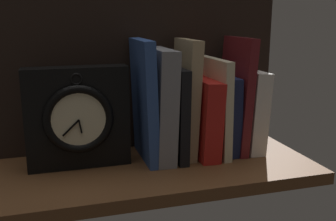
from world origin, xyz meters
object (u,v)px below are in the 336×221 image
at_px(book_navy_bierce, 225,114).
at_px(framed_clock, 78,118).
at_px(book_blue_modern, 144,101).
at_px(book_black_skeptic, 174,112).
at_px(book_white_catcher, 248,110).
at_px(book_gray_chess, 160,104).
at_px(book_maroon_dawkins, 236,95).
at_px(book_cream_twain, 214,106).
at_px(book_red_requiem, 200,116).
at_px(book_tan_shortstories, 186,99).

relative_size(book_navy_bierce, framed_clock, 0.84).
xyz_separation_m(book_blue_modern, book_black_skeptic, (0.07, -0.00, -0.03)).
bearing_deg(book_white_catcher, book_black_skeptic, -180.00).
bearing_deg(framed_clock, book_blue_modern, 3.19).
distance_m(book_gray_chess, book_maroon_dawkins, 0.18).
height_order(book_maroon_dawkins, framed_clock, book_maroon_dawkins).
height_order(book_gray_chess, book_cream_twain, book_gray_chess).
bearing_deg(book_maroon_dawkins, framed_clock, -178.74).
relative_size(book_black_skeptic, book_red_requiem, 1.16).
height_order(book_blue_modern, book_white_catcher, book_blue_modern).
height_order(book_tan_shortstories, framed_clock, book_tan_shortstories).
distance_m(book_blue_modern, book_gray_chess, 0.04).
relative_size(book_red_requiem, book_navy_bierce, 0.98).
relative_size(book_navy_bierce, book_maroon_dawkins, 0.67).
xyz_separation_m(book_maroon_dawkins, framed_clock, (-0.35, -0.01, -0.03)).
bearing_deg(book_red_requiem, book_gray_chess, -180.00).
distance_m(book_gray_chess, book_red_requiem, 0.10).
distance_m(book_black_skeptic, book_red_requiem, 0.06).
distance_m(book_tan_shortstories, book_cream_twain, 0.07).
bearing_deg(book_cream_twain, book_navy_bierce, 0.00).
bearing_deg(book_navy_bierce, book_white_catcher, 0.00).
bearing_deg(book_cream_twain, book_red_requiem, 180.00).
height_order(book_tan_shortstories, book_navy_bierce, book_tan_shortstories).
bearing_deg(book_tan_shortstories, book_maroon_dawkins, 0.00).
bearing_deg(book_gray_chess, book_red_requiem, 0.00).
distance_m(book_tan_shortstories, book_white_catcher, 0.16).
bearing_deg(book_maroon_dawkins, book_navy_bierce, 180.00).
distance_m(book_cream_twain, book_white_catcher, 0.09).
distance_m(book_red_requiem, book_white_catcher, 0.12).
bearing_deg(book_tan_shortstories, book_gray_chess, -180.00).
distance_m(book_blue_modern, book_cream_twain, 0.16).
bearing_deg(book_blue_modern, book_navy_bierce, 0.00).
height_order(book_tan_shortstories, book_cream_twain, book_tan_shortstories).
bearing_deg(book_blue_modern, book_white_catcher, 0.00).
height_order(book_black_skeptic, book_red_requiem, book_black_skeptic).
bearing_deg(book_maroon_dawkins, book_black_skeptic, -180.00).
relative_size(book_black_skeptic, book_white_catcher, 1.08).
height_order(book_gray_chess, book_white_catcher, book_gray_chess).
bearing_deg(book_navy_bierce, book_maroon_dawkins, 0.00).
relative_size(book_tan_shortstories, book_maroon_dawkins, 0.99).
distance_m(book_cream_twain, book_maroon_dawkins, 0.06).
height_order(book_black_skeptic, book_navy_bierce, book_black_skeptic).
relative_size(book_black_skeptic, framed_clock, 0.96).
distance_m(book_blue_modern, book_maroon_dawkins, 0.21).
xyz_separation_m(book_navy_bierce, framed_clock, (-0.33, -0.01, 0.02)).
xyz_separation_m(book_tan_shortstories, book_maroon_dawkins, (0.12, 0.00, 0.00)).
bearing_deg(book_blue_modern, book_red_requiem, 0.00).
distance_m(book_blue_modern, book_red_requiem, 0.14).
xyz_separation_m(book_blue_modern, book_navy_bierce, (0.19, 0.00, -0.04)).
height_order(book_cream_twain, book_maroon_dawkins, book_maroon_dawkins).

